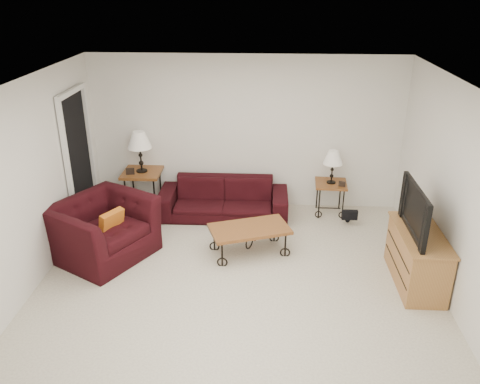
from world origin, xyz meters
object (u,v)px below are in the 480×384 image
sofa (223,199)px  coffee_table (249,240)px  side_table_right (330,198)px  lamp_left (140,152)px  armchair (103,229)px  television (423,211)px  side_table_left (144,190)px  lamp_right (332,167)px  tv_stand (417,258)px  backpack (349,209)px

sofa → coffee_table: sofa is taller
side_table_right → lamp_left: 3.14m
armchair → television: television is taller
side_table_left → television: 4.40m
side_table_right → armchair: size_ratio=0.44×
lamp_left → lamp_right: size_ratio=1.24×
sofa → armchair: armchair is taller
tv_stand → side_table_right: bearing=113.7°
coffee_table → tv_stand: tv_stand is taller
television → backpack: (-0.57, 1.61, -0.76)m
tv_stand → backpack: bearing=110.2°
television → lamp_left: bearing=-116.5°
tv_stand → sofa: bearing=145.6°
armchair → backpack: armchair is taller
lamp_left → tv_stand: (3.91, -1.94, -0.65)m
tv_stand → television: television is taller
side_table_right → tv_stand: 2.12m
side_table_left → side_table_right: size_ratio=1.24×
side_table_right → armchair: bearing=-155.1°
tv_stand → television: (-0.02, 0.00, 0.65)m
backpack → tv_stand: bearing=-48.8°
lamp_left → backpack: lamp_left is taller
lamp_right → tv_stand: size_ratio=0.46×
side_table_left → lamp_left: 0.67m
lamp_right → tv_stand: (0.85, -1.94, -0.46)m
backpack → television: bearing=-49.4°
armchair → tv_stand: armchair is taller
backpack → side_table_right: bearing=149.8°
coffee_table → backpack: (1.51, 1.02, 0.04)m
sofa → backpack: size_ratio=4.27×
side_table_right → television: bearing=-66.8°
side_table_right → lamp_left: (-3.06, 0.00, 0.73)m
side_table_right → television: size_ratio=0.52×
coffee_table → backpack: 1.83m
lamp_right → coffee_table: 1.94m
lamp_right → sofa: bearing=-174.0°
television → side_table_right: bearing=-156.8°
side_table_right → coffee_table: 1.84m
coffee_table → backpack: backpack is taller
lamp_left → tv_stand: bearing=-26.4°
sofa → side_table_right: size_ratio=3.79×
tv_stand → coffee_table: bearing=164.2°
lamp_left → coffee_table: lamp_left is taller
sofa → side_table_right: bearing=6.0°
lamp_left → backpack: size_ratio=1.40×
side_table_left → lamp_right: (3.06, 0.00, 0.48)m
lamp_right → backpack: lamp_right is taller
sofa → armchair: 2.03m
sofa → television: television is taller
side_table_left → side_table_right: (3.06, 0.00, -0.06)m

